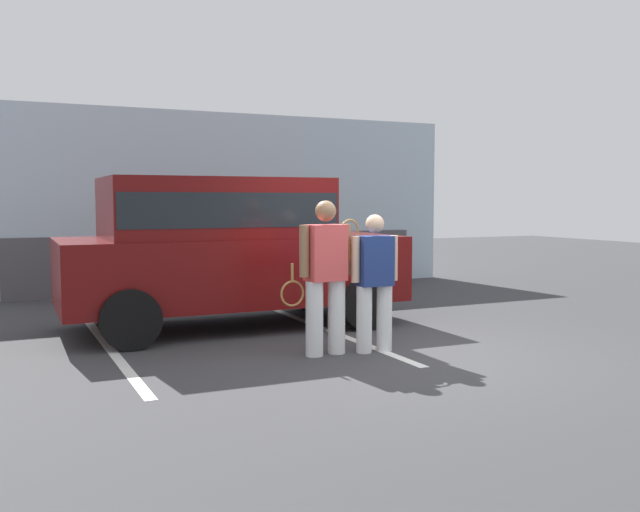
{
  "coord_description": "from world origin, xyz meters",
  "views": [
    {
      "loc": [
        -4.17,
        -6.75,
        1.76
      ],
      "look_at": [
        -0.43,
        1.2,
        1.05
      ],
      "focal_mm": 39.21,
      "sensor_mm": 36.0,
      "label": 1
    }
  ],
  "objects_px": {
    "tennis_player_man": "(325,276)",
    "potted_plant_by_porch": "(359,262)",
    "parked_suv": "(225,245)",
    "tennis_player_woman": "(374,280)"
  },
  "relations": [
    {
      "from": "tennis_player_man",
      "to": "potted_plant_by_porch",
      "type": "distance_m",
      "value": 6.37
    },
    {
      "from": "parked_suv",
      "to": "tennis_player_woman",
      "type": "xyz_separation_m",
      "value": [
        1.08,
        -2.23,
        -0.31
      ]
    },
    {
      "from": "parked_suv",
      "to": "tennis_player_woman",
      "type": "bearing_deg",
      "value": -63.22
    },
    {
      "from": "tennis_player_man",
      "to": "potted_plant_by_porch",
      "type": "relative_size",
      "value": 1.97
    },
    {
      "from": "tennis_player_man",
      "to": "tennis_player_woman",
      "type": "height_order",
      "value": "tennis_player_man"
    },
    {
      "from": "parked_suv",
      "to": "tennis_player_man",
      "type": "relative_size",
      "value": 2.64
    },
    {
      "from": "potted_plant_by_porch",
      "to": "tennis_player_woman",
      "type": "bearing_deg",
      "value": -116.77
    },
    {
      "from": "tennis_player_woman",
      "to": "potted_plant_by_porch",
      "type": "distance_m",
      "value": 6.16
    },
    {
      "from": "tennis_player_woman",
      "to": "potted_plant_by_porch",
      "type": "bearing_deg",
      "value": -114.79
    },
    {
      "from": "tennis_player_man",
      "to": "potted_plant_by_porch",
      "type": "bearing_deg",
      "value": -125.92
    }
  ]
}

